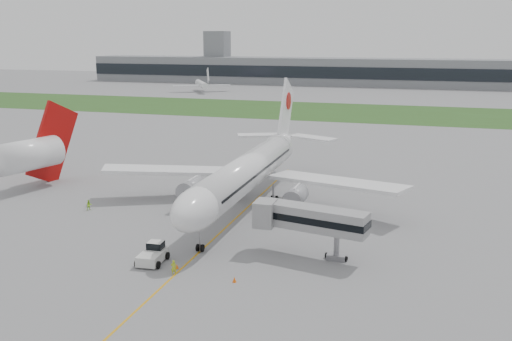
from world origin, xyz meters
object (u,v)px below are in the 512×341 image
(airliner, at_px, (249,170))
(jet_bridge, at_px, (307,218))
(pushback_tug, at_px, (153,254))
(neighbor_aircraft, at_px, (32,153))
(ground_crew_near, at_px, (174,267))

(airliner, bearing_deg, jet_bridge, -54.60)
(airliner, xyz_separation_m, jet_bridge, (12.51, -17.60, -1.04))
(pushback_tug, distance_m, neighbor_aircraft, 42.17)
(airliner, relative_size, ground_crew_near, 32.11)
(ground_crew_near, distance_m, neighbor_aircraft, 46.75)
(jet_bridge, xyz_separation_m, neighbor_aircraft, (-50.81, 17.03, 1.38))
(jet_bridge, bearing_deg, pushback_tug, -145.65)
(pushback_tug, relative_size, ground_crew_near, 2.61)
(airliner, height_order, jet_bridge, airliner)
(jet_bridge, relative_size, neighbor_aircraft, 0.73)
(airliner, xyz_separation_m, ground_crew_near, (-0.14, -27.08, -4.82))
(jet_bridge, distance_m, ground_crew_near, 16.25)
(airliner, relative_size, jet_bridge, 3.94)
(pushback_tug, xyz_separation_m, ground_crew_near, (3.76, -2.63, -0.16))
(ground_crew_near, bearing_deg, jet_bridge, -162.62)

